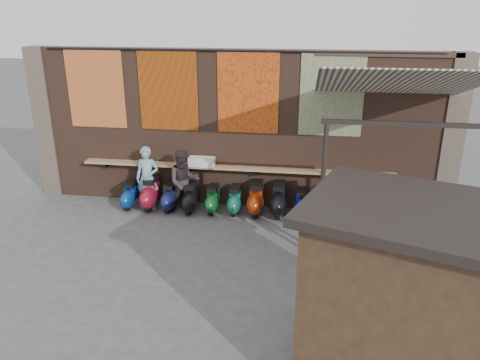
{
  "coord_description": "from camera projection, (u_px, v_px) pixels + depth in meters",
  "views": [
    {
      "loc": [
        1.75,
        -8.78,
        5.01
      ],
      "look_at": [
        0.29,
        1.2,
        1.21
      ],
      "focal_mm": 35.0,
      "sensor_mm": 36.0,
      "label": 1
    }
  ],
  "objects": [
    {
      "name": "market_stall",
      "position": [
        407.0,
        308.0,
        6.06
      ],
      "size": [
        2.89,
        2.52,
        2.62
      ],
      "primitive_type": "cube",
      "rotation": [
        0.0,
        0.0,
        -0.34
      ],
      "color": "black",
      "rests_on": "ground"
    },
    {
      "name": "scooter_stool_8",
      "position": [
        301.0,
        204.0,
        11.65
      ],
      "size": [
        0.33,
        0.73,
        0.69
      ],
      "primitive_type": null,
      "color": "#0D1599",
      "rests_on": "ground"
    },
    {
      "name": "awning_header",
      "position": [
        410.0,
        124.0,
        8.01
      ],
      "size": [
        3.0,
        0.08,
        0.08
      ],
      "primitive_type": "cube",
      "color": "black",
      "rests_on": "awning_post_left"
    },
    {
      "name": "tapestry_sun",
      "position": [
        168.0,
        90.0,
        11.6
      ],
      "size": [
        1.5,
        0.02,
        2.0
      ],
      "primitive_type": "cube",
      "color": "#E65B0D",
      "rests_on": "brick_wall"
    },
    {
      "name": "ground",
      "position": [
        219.0,
        251.0,
        10.13
      ],
      "size": [
        70.0,
        70.0,
        0.0
      ],
      "primitive_type": "plane",
      "color": "#474749",
      "rests_on": "ground"
    },
    {
      "name": "scooter_stool_5",
      "position": [
        235.0,
        200.0,
        11.86
      ],
      "size": [
        0.33,
        0.73,
        0.69
      ],
      "primitive_type": null,
      "color": "#196756",
      "rests_on": "ground"
    },
    {
      "name": "brick_wall",
      "position": [
        237.0,
        130.0,
        11.93
      ],
      "size": [
        10.0,
        0.4,
        4.0
      ],
      "primitive_type": "cube",
      "color": "brown",
      "rests_on": "ground"
    },
    {
      "name": "stall_roof",
      "position": [
        422.0,
        212.0,
        5.57
      ],
      "size": [
        3.25,
        2.87,
        0.12
      ],
      "primitive_type": "cube",
      "rotation": [
        0.0,
        0.0,
        -0.34
      ],
      "color": "black",
      "rests_on": "market_stall"
    },
    {
      "name": "hang_rail",
      "position": [
        236.0,
        51.0,
        11.01
      ],
      "size": [
        9.5,
        0.06,
        0.06
      ],
      "primitive_type": "cylinder",
      "rotation": [
        0.0,
        1.57,
        0.0
      ],
      "color": "black",
      "rests_on": "brick_wall"
    },
    {
      "name": "tapestry_multi",
      "position": [
        332.0,
        95.0,
        11.06
      ],
      "size": [
        1.5,
        0.02,
        2.0
      ],
      "primitive_type": "cube",
      "color": "#273E90",
      "rests_on": "brick_wall"
    },
    {
      "name": "tapestry_redgold",
      "position": [
        96.0,
        89.0,
        11.86
      ],
      "size": [
        1.5,
        0.02,
        2.0
      ],
      "primitive_type": "cube",
      "color": "maroon",
      "rests_on": "brick_wall"
    },
    {
      "name": "shopper_grey",
      "position": [
        477.0,
        251.0,
        8.4
      ],
      "size": [
        1.11,
        0.64,
        1.71
      ],
      "primitive_type": "imported",
      "rotation": [
        0.0,
        0.0,
        3.15
      ],
      "color": "#5C5A60",
      "rests_on": "ground"
    },
    {
      "name": "pier_right",
      "position": [
        451.0,
        138.0,
        11.22
      ],
      "size": [
        0.5,
        0.5,
        4.0
      ],
      "primitive_type": "cube",
      "color": "#4C4238",
      "rests_on": "ground"
    },
    {
      "name": "shopper_navy",
      "position": [
        315.0,
        219.0,
        9.86
      ],
      "size": [
        0.96,
        0.74,
        1.52
      ],
      "primitive_type": "imported",
      "rotation": [
        0.0,
        0.0,
        3.63
      ],
      "color": "black",
      "rests_on": "ground"
    },
    {
      "name": "diner_left",
      "position": [
        147.0,
        178.0,
        11.99
      ],
      "size": [
        0.61,
        0.41,
        1.65
      ],
      "primitive_type": "imported",
      "rotation": [
        0.0,
        0.0,
        -0.03
      ],
      "color": "#7C9DB5",
      "rests_on": "ground"
    },
    {
      "name": "shelf_box",
      "position": [
        202.0,
        162.0,
        11.94
      ],
      "size": [
        0.66,
        0.29,
        0.23
      ],
      "primitive_type": "cube",
      "color": "white",
      "rests_on": "eating_counter"
    },
    {
      "name": "scooter_stool_7",
      "position": [
        279.0,
        200.0,
        11.73
      ],
      "size": [
        0.39,
        0.86,
        0.82
      ],
      "primitive_type": null,
      "color": "black",
      "rests_on": "ground"
    },
    {
      "name": "stall_sign",
      "position": [
        424.0,
        238.0,
        6.63
      ],
      "size": [
        1.14,
        0.44,
        0.5
      ],
      "primitive_type": "cube",
      "rotation": [
        0.0,
        0.0,
        -0.34
      ],
      "color": "gold",
      "rests_on": "market_stall"
    },
    {
      "name": "scooter_stool_9",
      "position": [
        323.0,
        206.0,
        11.53
      ],
      "size": [
        0.32,
        0.7,
        0.67
      ],
      "primitive_type": null,
      "color": "#9C470E",
      "rests_on": "ground"
    },
    {
      "name": "awning_ledger",
      "position": [
        388.0,
        54.0,
        10.57
      ],
      "size": [
        3.3,
        0.08,
        0.12
      ],
      "primitive_type": "cube",
      "color": "#33261C",
      "rests_on": "brick_wall"
    },
    {
      "name": "scooter_stool_6",
      "position": [
        256.0,
        199.0,
        11.8
      ],
      "size": [
        0.39,
        0.86,
        0.81
      ],
      "primitive_type": null,
      "color": "maroon",
      "rests_on": "ground"
    },
    {
      "name": "pier_left",
      "position": [
        47.0,
        123.0,
        12.63
      ],
      "size": [
        0.5,
        0.5,
        4.0
      ],
      "primitive_type": "cube",
      "color": "#4C4238",
      "rests_on": "ground"
    },
    {
      "name": "awning_canvas",
      "position": [
        398.0,
        83.0,
        9.24
      ],
      "size": [
        3.2,
        3.28,
        0.97
      ],
      "primitive_type": "cube",
      "rotation": [
        -0.28,
        0.0,
        0.0
      ],
      "color": "beige",
      "rests_on": "brick_wall"
    },
    {
      "name": "shopper_tan",
      "position": [
        337.0,
        202.0,
        10.73
      ],
      "size": [
        0.86,
        0.75,
        1.49
      ],
      "primitive_type": "imported",
      "rotation": [
        0.0,
        0.0,
        0.46
      ],
      "color": "#786D4C",
      "rests_on": "ground"
    },
    {
      "name": "tapestry_orange",
      "position": [
        248.0,
        92.0,
        11.33
      ],
      "size": [
        1.5,
        0.02,
        2.0
      ],
      "primitive_type": "cube",
      "color": "#CD5819",
      "rests_on": "brick_wall"
    },
    {
      "name": "awning_post_left",
      "position": [
        322.0,
        201.0,
        8.74
      ],
      "size": [
        0.09,
        0.09,
        3.1
      ],
      "primitive_type": "cylinder",
      "color": "black",
      "rests_on": "ground"
    },
    {
      "name": "scooter_stool_1",
      "position": [
        151.0,
        193.0,
        12.15
      ],
      "size": [
        0.38,
        0.85,
        0.81
      ],
      "primitive_type": null,
      "color": "maroon",
      "rests_on": "ground"
    },
    {
      "name": "scooter_stool_4",
      "position": [
        213.0,
        199.0,
        11.92
      ],
      "size": [
        0.32,
        0.71,
        0.68
      ],
      "primitive_type": null,
      "color": "#115521",
      "rests_on": "ground"
    },
    {
      "name": "scooter_stool_3",
      "position": [
        191.0,
        198.0,
        11.96
      ],
      "size": [
        0.35,
        0.77,
        0.73
      ],
      "primitive_type": null,
      "color": "black",
      "rests_on": "ground"
    },
    {
      "name": "scooter_stool_2",
      "position": [
        170.0,
        197.0,
        12.05
      ],
      "size": [
        0.33,
        0.74,
        0.71
      ],
      "primitive_type": null,
      "color": "#141A4C",
      "rests_on": "ground"
    },
    {
      "name": "eating_counter",
      "position": [
        235.0,
        168.0,
        11.9
      ],
      "size": [
        8.0,
        0.32,
        0.05
      ],
      "primitive_type": "cube",
      "color": "#9E7A51",
      "rests_on": "brick_wall"
    },
    {
      "name": "awning_post_right",
      "position": [
        480.0,
        210.0,
        8.36
      ],
      "size": [
        0.09,
        0.09,
        3.1
      ],
      "primitive_type": "cylinder",
      "color": "black",
      "rests_on": "ground"
    },
    {
      "name": "scooter_stool_0",
      "position": [
        130.0,
        195.0,
        12.19
      ],
      "size": [
        0.32,
        0.72,
        0.68
      ],
      "primitive_type": null,
      "color": "navy",
      "rests_on": "ground"
    },
    {
      "name": "stall_shelf",
      "position": [
        415.0,
        294.0,
        6.96
      ],
      "size": [
        1.93,
        0.76,
        0.06
      ],
      "primitive_type": "cube",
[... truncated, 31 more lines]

